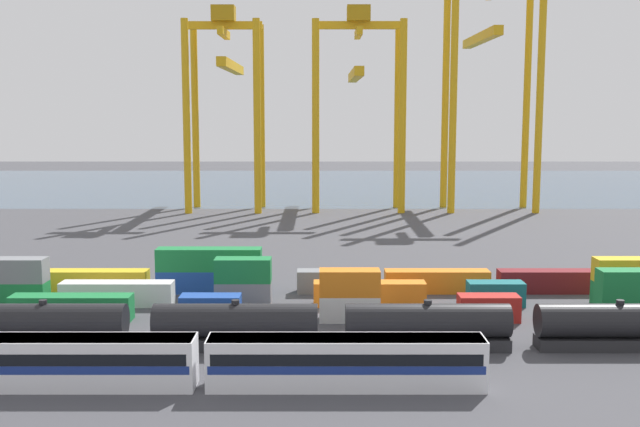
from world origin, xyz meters
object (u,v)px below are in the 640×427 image
at_px(shipping_container_15, 367,294).
at_px(passenger_train, 199,360).
at_px(shipping_container_17, 618,293).
at_px(gantry_crane_east, 487,65).
at_px(shipping_container_4, 486,308).
at_px(shipping_container_20, 207,281).
at_px(freight_tank_row, 425,326).
at_px(gantry_crane_central, 355,89).
at_px(shipping_container_1, 208,308).
at_px(gantry_crane_west, 223,87).

bearing_deg(shipping_container_15, passenger_train, -120.03).
relative_size(shipping_container_17, gantry_crane_east, 0.12).
height_order(shipping_container_4, shipping_container_20, same).
bearing_deg(freight_tank_row, shipping_container_17, 33.45).
bearing_deg(gantry_crane_east, shipping_container_20, -122.16).
bearing_deg(gantry_crane_east, shipping_container_4, -102.06).
bearing_deg(freight_tank_row, shipping_container_4, 51.17).
xyz_separation_m(shipping_container_15, gantry_crane_central, (2.68, 84.56, 24.57)).
xyz_separation_m(shipping_container_1, shipping_container_15, (16.35, 6.08, 0.00)).
relative_size(shipping_container_17, shipping_container_20, 0.50).
distance_m(passenger_train, shipping_container_4, 31.97).
xyz_separation_m(freight_tank_row, shipping_container_17, (23.21, 15.34, -0.80)).
relative_size(freight_tank_row, gantry_crane_east, 1.60).
bearing_deg(shipping_container_15, shipping_container_20, 161.53).
bearing_deg(gantry_crane_west, shipping_container_15, -73.27).
bearing_deg(shipping_container_15, shipping_container_1, -159.60).
distance_m(shipping_container_20, gantry_crane_central, 84.84).
height_order(passenger_train, freight_tank_row, freight_tank_row).
distance_m(passenger_train, freight_tank_row, 20.74).
bearing_deg(passenger_train, shipping_container_15, 59.97).
bearing_deg(shipping_container_17, shipping_container_4, -158.91).
bearing_deg(gantry_crane_east, shipping_container_17, -92.38).
bearing_deg(gantry_crane_central, shipping_container_20, -104.90).
relative_size(shipping_container_4, gantry_crane_west, 0.14).
bearing_deg(shipping_container_20, shipping_container_17, -7.61).
bearing_deg(shipping_container_1, shipping_container_17, 7.93).
height_order(shipping_container_4, gantry_crane_central, gantry_crane_central).
relative_size(freight_tank_row, gantry_crane_central, 1.91).
distance_m(freight_tank_row, shipping_container_15, 15.90).
bearing_deg(gantry_crane_east, gantry_crane_west, 179.32).
distance_m(shipping_container_15, gantry_crane_west, 91.91).
bearing_deg(shipping_container_1, gantry_crane_east, 62.37).
xyz_separation_m(shipping_container_4, gantry_crane_west, (-37.03, 90.80, 24.93)).
bearing_deg(shipping_container_1, freight_tank_row, -24.34).
distance_m(passenger_train, gantry_crane_east, 121.30).
relative_size(shipping_container_20, gantry_crane_east, 0.24).
relative_size(shipping_container_1, gantry_crane_east, 0.12).
bearing_deg(shipping_container_20, freight_tank_row, -43.83).
xyz_separation_m(passenger_train, gantry_crane_west, (-11.13, 109.52, 24.09)).
bearing_deg(passenger_train, shipping_container_1, 96.13).
relative_size(shipping_container_1, shipping_container_15, 0.50).
height_order(freight_tank_row, shipping_container_1, freight_tank_row).
relative_size(shipping_container_15, gantry_crane_central, 0.28).
height_order(gantry_crane_central, gantry_crane_east, gantry_crane_east).
bearing_deg(gantry_crane_central, gantry_crane_east, -1.04).
bearing_deg(shipping_container_20, shipping_container_1, -81.35).
distance_m(shipping_container_4, gantry_crane_east, 96.78).
xyz_separation_m(shipping_container_1, gantry_crane_west, (-9.12, 90.80, 24.93)).
height_order(shipping_container_15, shipping_container_20, same).
distance_m(freight_tank_row, shipping_container_1, 22.47).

